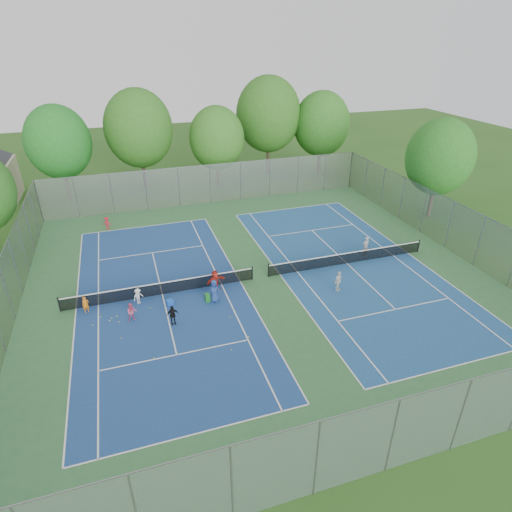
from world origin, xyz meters
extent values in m
plane|color=#275119|center=(0.00, 0.00, 0.00)|extent=(120.00, 120.00, 0.00)
cube|color=#2F6435|center=(0.00, 0.00, 0.01)|extent=(32.00, 32.00, 0.01)
cube|color=navy|center=(-7.00, 0.00, 0.02)|extent=(10.97, 23.77, 0.01)
cube|color=navy|center=(7.00, 0.00, 0.02)|extent=(10.97, 23.77, 0.01)
cube|color=black|center=(-7.00, 0.00, 0.46)|extent=(12.87, 0.10, 0.91)
cube|color=black|center=(7.00, 0.00, 0.46)|extent=(12.87, 0.10, 0.91)
cube|color=gray|center=(0.00, 16.00, 2.00)|extent=(32.00, 0.10, 4.00)
cube|color=gray|center=(0.00, -16.00, 2.00)|extent=(32.00, 0.10, 4.00)
cube|color=gray|center=(-16.00, 0.00, 2.00)|extent=(0.10, 32.00, 4.00)
cube|color=gray|center=(16.00, 0.00, 2.00)|extent=(0.10, 32.00, 4.00)
cylinder|color=#443326|center=(-14.00, 22.00, 1.75)|extent=(0.36, 0.36, 3.50)
ellipsoid|color=#1C611D|center=(-14.00, 22.00, 5.90)|extent=(6.40, 6.40, 7.36)
cylinder|color=#443326|center=(-6.00, 23.00, 1.93)|extent=(0.36, 0.36, 3.85)
ellipsoid|color=#295B1A|center=(-6.00, 23.00, 6.55)|extent=(7.20, 7.20, 8.28)
cylinder|color=#443326|center=(2.00, 21.00, 1.57)|extent=(0.36, 0.36, 3.15)
ellipsoid|color=#2D641C|center=(2.00, 21.00, 5.40)|extent=(6.00, 6.00, 6.90)
cylinder|color=#443326|center=(9.00, 24.00, 2.10)|extent=(0.36, 0.36, 4.20)
ellipsoid|color=#295A1A|center=(9.00, 24.00, 7.05)|extent=(7.60, 7.60, 8.74)
cylinder|color=#443326|center=(15.00, 22.00, 1.75)|extent=(0.36, 0.36, 3.50)
ellipsoid|color=#29631C|center=(15.00, 22.00, 5.97)|extent=(6.60, 6.60, 7.59)
cylinder|color=#443326|center=(19.00, 6.00, 1.75)|extent=(0.36, 0.36, 3.50)
ellipsoid|color=#22601B|center=(19.00, 6.00, 5.75)|extent=(6.00, 6.00, 6.90)
cube|color=blue|center=(-6.67, -1.35, 0.17)|extent=(0.48, 0.48, 0.34)
cube|color=#25882B|center=(-4.26, -1.79, 0.30)|extent=(0.35, 0.35, 0.61)
imported|color=orange|center=(-11.78, -0.60, 0.57)|extent=(0.48, 0.40, 1.14)
imported|color=#DE5680|center=(-9.07, -2.38, 0.62)|extent=(0.65, 0.53, 1.24)
imported|color=silver|center=(-8.57, -0.60, 0.56)|extent=(0.83, 0.74, 1.11)
imported|color=black|center=(-6.76, -3.51, 0.65)|extent=(0.80, 0.41, 1.31)
imported|color=navy|center=(-3.82, -1.92, 0.81)|extent=(0.92, 0.75, 1.62)
imported|color=#B32619|center=(-3.44, -0.60, 0.77)|extent=(1.49, 0.88, 1.53)
imported|color=#B5192C|center=(-10.29, 12.31, 0.59)|extent=(0.88, 0.70, 1.18)
imported|color=#939396|center=(8.96, 0.74, 0.82)|extent=(0.65, 0.47, 1.65)
imported|color=silver|center=(4.52, -3.20, 0.74)|extent=(0.93, 0.77, 1.48)
sphere|color=#C7D631|center=(-10.96, -1.46, 0.03)|extent=(0.07, 0.07, 0.07)
sphere|color=#DEF238|center=(-4.03, -6.97, 0.03)|extent=(0.07, 0.07, 0.07)
sphere|color=#C6E134|center=(-2.79, -6.20, 0.03)|extent=(0.07, 0.07, 0.07)
sphere|color=#B4DB33|center=(-9.91, -2.35, 0.03)|extent=(0.07, 0.07, 0.07)
sphere|color=yellow|center=(-10.46, -2.03, 0.03)|extent=(0.07, 0.07, 0.07)
sphere|color=gold|center=(-3.30, -4.00, 0.03)|extent=(0.07, 0.07, 0.07)
sphere|color=#B2CD2F|center=(-7.95, -1.44, 0.03)|extent=(0.07, 0.07, 0.07)
sphere|color=#D8ED37|center=(-10.01, -1.70, 0.03)|extent=(0.07, 0.07, 0.07)
sphere|color=#B6CB2F|center=(-9.84, -4.01, 0.03)|extent=(0.07, 0.07, 0.07)
sphere|color=gold|center=(-10.32, -1.84, 0.03)|extent=(0.07, 0.07, 0.07)
sphere|color=yellow|center=(-11.43, -2.21, 0.03)|extent=(0.07, 0.07, 0.07)
sphere|color=#A1C12D|center=(-8.24, -6.30, 0.03)|extent=(0.07, 0.07, 0.07)
camera|label=1|loc=(-8.47, -25.09, 15.86)|focal=30.00mm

